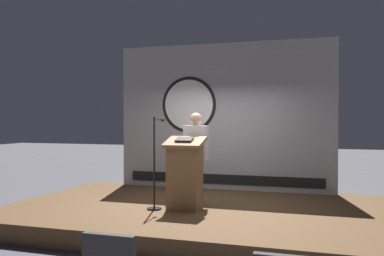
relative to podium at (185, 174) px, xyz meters
name	(u,v)px	position (x,y,z in m)	size (l,w,h in m)	color
ground_plane	(198,224)	(0.14, 0.31, -0.88)	(40.00, 40.00, 0.00)	#4C4C51
stage_platform	(198,215)	(0.14, 0.31, -0.73)	(6.40, 4.00, 0.30)	brown
banner_display	(222,117)	(0.12, 2.16, 0.96)	(4.61, 0.12, 3.09)	#9E9EA3
podium	(185,174)	(0.00, 0.00, 0.00)	(0.64, 0.50, 1.20)	olive
speaker_person	(196,158)	(0.05, 0.48, 0.23)	(0.40, 0.26, 1.60)	black
microphone_stand	(156,176)	(-0.48, -0.10, -0.04)	(0.24, 0.55, 1.53)	black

